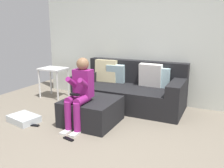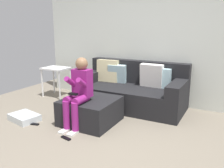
# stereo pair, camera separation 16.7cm
# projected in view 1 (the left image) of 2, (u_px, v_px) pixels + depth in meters

# --- Properties ---
(ground_plane) EXTENTS (6.42, 6.42, 0.00)m
(ground_plane) POSITION_uv_depth(u_px,v_px,m) (96.00, 150.00, 3.07)
(ground_plane) COLOR slate
(wall_back) EXTENTS (4.94, 0.10, 2.54)m
(wall_back) POSITION_uv_depth(u_px,v_px,m) (150.00, 40.00, 4.77)
(wall_back) COLOR silver
(wall_back) RESTS_ON ground_plane
(couch_sectional) EXTENTS (2.06, 0.98, 0.87)m
(couch_sectional) POSITION_uv_depth(u_px,v_px,m) (130.00, 90.00, 4.68)
(couch_sectional) COLOR black
(couch_sectional) RESTS_ON ground_plane
(ottoman) EXTENTS (0.82, 0.83, 0.40)m
(ottoman) POSITION_uv_depth(u_px,v_px,m) (91.00, 111.00, 3.88)
(ottoman) COLOR black
(ottoman) RESTS_ON ground_plane
(person_seated) EXTENTS (0.29, 0.59, 1.08)m
(person_seated) POSITION_uv_depth(u_px,v_px,m) (80.00, 90.00, 3.64)
(person_seated) COLOR #8C1E72
(person_seated) RESTS_ON ground_plane
(storage_bin) EXTENTS (0.55, 0.45, 0.11)m
(storage_bin) POSITION_uv_depth(u_px,v_px,m) (24.00, 119.00, 3.95)
(storage_bin) COLOR silver
(storage_bin) RESTS_ON ground_plane
(side_table) EXTENTS (0.55, 0.44, 0.66)m
(side_table) POSITION_uv_depth(u_px,v_px,m) (53.00, 73.00, 5.23)
(side_table) COLOR white
(side_table) RESTS_ON ground_plane
(remote_near_ottoman) EXTENTS (0.18, 0.08, 0.02)m
(remote_near_ottoman) POSITION_uv_depth(u_px,v_px,m) (68.00, 139.00, 3.34)
(remote_near_ottoman) COLOR black
(remote_near_ottoman) RESTS_ON ground_plane
(remote_by_storage_bin) EXTENTS (0.15, 0.08, 0.02)m
(remote_by_storage_bin) POSITION_uv_depth(u_px,v_px,m) (35.00, 125.00, 3.79)
(remote_by_storage_bin) COLOR black
(remote_by_storage_bin) RESTS_ON ground_plane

